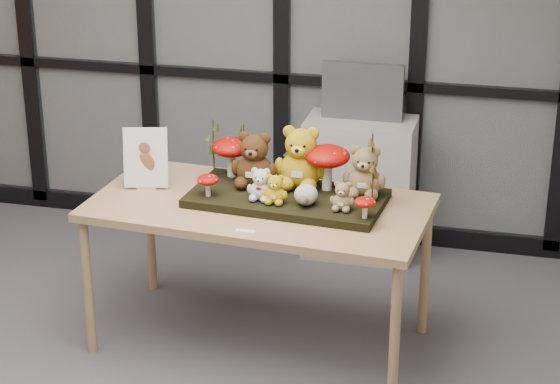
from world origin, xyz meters
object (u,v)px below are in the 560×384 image
(bear_pooh_yellow, at_px, (301,154))
(mushroom_back_right, at_px, (327,166))
(bear_white_bow, at_px, (261,182))
(mushroom_front_right, at_px, (365,207))
(bear_brown_medium, at_px, (255,156))
(sign_holder, at_px, (146,160))
(display_table, at_px, (259,215))
(monitor, at_px, (363,91))
(bear_small_yellow, at_px, (275,187))
(bear_tan_back, at_px, (365,168))
(plush_cream_hedgehog, at_px, (306,194))
(mushroom_front_left, at_px, (208,184))
(diorama_tray, at_px, (287,198))
(bear_beige_small, at_px, (342,194))
(mushroom_back_left, at_px, (231,155))
(cabinet, at_px, (359,188))

(bear_pooh_yellow, distance_m, mushroom_back_right, 0.15)
(bear_white_bow, relative_size, mushroom_front_right, 1.58)
(bear_brown_medium, height_order, sign_holder, bear_brown_medium)
(display_table, bearing_deg, monitor, 80.32)
(bear_small_yellow, distance_m, sign_holder, 0.75)
(bear_pooh_yellow, xyz_separation_m, monitor, (0.14, 1.06, 0.04))
(bear_tan_back, bearing_deg, display_table, -160.10)
(plush_cream_hedgehog, distance_m, mushroom_front_left, 0.51)
(plush_cream_hedgehog, xyz_separation_m, mushroom_front_right, (0.31, -0.09, 0.00))
(diorama_tray, xyz_separation_m, plush_cream_hedgehog, (0.12, -0.11, 0.08))
(diorama_tray, relative_size, monitor, 1.99)
(bear_beige_small, height_order, mushroom_front_left, bear_beige_small)
(diorama_tray, height_order, mushroom_back_right, mushroom_back_right)
(monitor, bearing_deg, mushroom_front_right, -79.79)
(bear_pooh_yellow, relative_size, mushroom_back_left, 1.55)
(bear_brown_medium, xyz_separation_m, mushroom_back_left, (-0.15, 0.10, -0.04))
(bear_small_yellow, relative_size, mushroom_front_right, 1.42)
(bear_tan_back, relative_size, monitor, 0.59)
(plush_cream_hedgehog, bearing_deg, mushroom_back_left, 152.63)
(bear_brown_medium, bearing_deg, monitor, 75.80)
(plush_cream_hedgehog, relative_size, monitor, 0.24)
(display_table, relative_size, diorama_tray, 1.80)
(mushroom_front_left, relative_size, mushroom_front_right, 1.06)
(cabinet, xyz_separation_m, monitor, (0.00, 0.02, 0.62))
(bear_brown_medium, xyz_separation_m, monitor, (0.37, 1.10, 0.06))
(plush_cream_hedgehog, height_order, mushroom_front_left, mushroom_front_left)
(bear_brown_medium, xyz_separation_m, bear_beige_small, (0.50, -0.21, -0.08))
(display_table, xyz_separation_m, mushroom_front_right, (0.57, -0.15, 0.17))
(diorama_tray, height_order, bear_beige_small, bear_beige_small)
(plush_cream_hedgehog, xyz_separation_m, cabinet, (0.06, 1.28, -0.46))
(bear_beige_small, bearing_deg, plush_cream_hedgehog, 178.57)
(bear_pooh_yellow, bearing_deg, plush_cream_hedgehog, -66.74)
(display_table, bearing_deg, mushroom_front_left, -162.33)
(mushroom_front_right, relative_size, monitor, 0.24)
(bear_small_yellow, bearing_deg, monitor, 85.33)
(bear_brown_medium, height_order, cabinet, bear_brown_medium)
(mushroom_back_left, distance_m, mushroom_front_left, 0.30)
(plush_cream_hedgehog, bearing_deg, cabinet, 91.86)
(mushroom_back_right, xyz_separation_m, monitor, (-0.00, 1.07, 0.09))
(diorama_tray, distance_m, mushroom_back_left, 0.42)
(bear_tan_back, height_order, sign_holder, bear_tan_back)
(display_table, xyz_separation_m, bear_small_yellow, (0.10, -0.07, 0.19))
(bear_brown_medium, height_order, bear_white_bow, bear_brown_medium)
(bear_brown_medium, height_order, bear_tan_back, bear_brown_medium)
(sign_holder, bearing_deg, bear_pooh_yellow, -5.62)
(mushroom_back_right, bearing_deg, bear_white_bow, -144.29)
(bear_tan_back, xyz_separation_m, bear_beige_small, (-0.07, -0.21, -0.06))
(bear_pooh_yellow, relative_size, bear_small_yellow, 2.16)
(mushroom_front_right, bearing_deg, bear_small_yellow, 170.05)
(mushroom_front_left, relative_size, monitor, 0.25)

